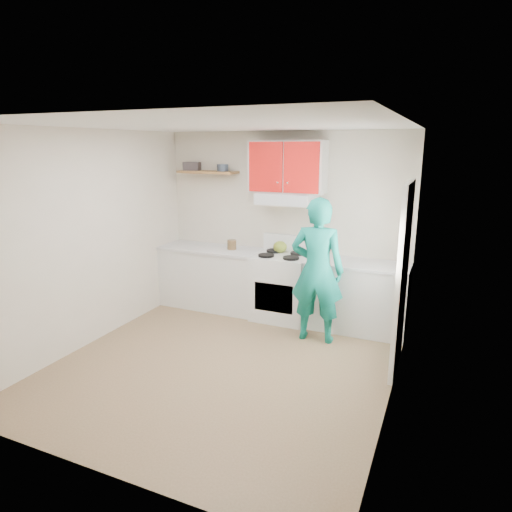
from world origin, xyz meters
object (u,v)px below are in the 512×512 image
at_px(crock, 232,245).
at_px(stove, 282,287).
at_px(person, 317,271).
at_px(tin, 223,168).
at_px(kettle, 280,247).

bearing_deg(crock, stove, -3.27).
bearing_deg(person, tin, -26.99).
distance_m(stove, tin, 1.92).
height_order(stove, person, person).
xyz_separation_m(tin, crock, (0.19, -0.12, -1.11)).
xyz_separation_m(crock, person, (1.45, -0.55, -0.07)).
distance_m(tin, crock, 1.13).
xyz_separation_m(stove, person, (0.64, -0.51, 0.45)).
relative_size(stove, tin, 5.51).
bearing_deg(person, kettle, -46.21).
relative_size(stove, kettle, 4.71).
distance_m(stove, person, 0.93).
height_order(crock, person, person).
xyz_separation_m(stove, kettle, (-0.09, 0.14, 0.54)).
distance_m(tin, person, 2.13).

